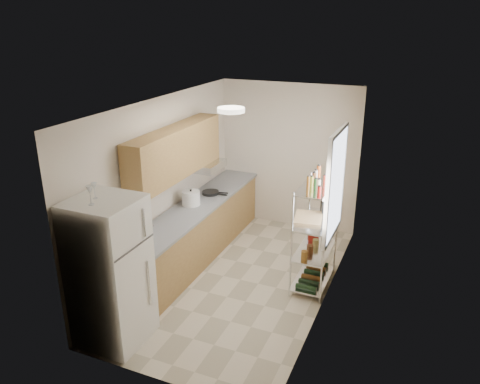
{
  "coord_description": "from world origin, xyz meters",
  "views": [
    {
      "loc": [
        2.33,
        -5.52,
        3.65
      ],
      "look_at": [
        -0.11,
        0.25,
        1.28
      ],
      "focal_mm": 35.0,
      "sensor_mm": 36.0,
      "label": 1
    }
  ],
  "objects_px": {
    "rice_cooker": "(191,198)",
    "frying_pan_large": "(210,193)",
    "refrigerator": "(110,272)",
    "espresso_machine": "(328,203)",
    "cutting_board": "(308,218)"
  },
  "relations": [
    {
      "from": "rice_cooker",
      "to": "frying_pan_large",
      "type": "distance_m",
      "value": 0.54
    },
    {
      "from": "frying_pan_large",
      "to": "espresso_machine",
      "type": "relative_size",
      "value": 0.91
    },
    {
      "from": "rice_cooker",
      "to": "frying_pan_large",
      "type": "height_order",
      "value": "rice_cooker"
    },
    {
      "from": "rice_cooker",
      "to": "cutting_board",
      "type": "height_order",
      "value": "rice_cooker"
    },
    {
      "from": "refrigerator",
      "to": "cutting_board",
      "type": "xyz_separation_m",
      "value": [
        1.76,
        2.09,
        0.13
      ]
    },
    {
      "from": "refrigerator",
      "to": "frying_pan_large",
      "type": "xyz_separation_m",
      "value": [
        -0.05,
        2.69,
        0.03
      ]
    },
    {
      "from": "rice_cooker",
      "to": "frying_pan_large",
      "type": "xyz_separation_m",
      "value": [
        0.07,
        0.53,
        -0.09
      ]
    },
    {
      "from": "cutting_board",
      "to": "espresso_machine",
      "type": "distance_m",
      "value": 0.4
    },
    {
      "from": "refrigerator",
      "to": "cutting_board",
      "type": "relative_size",
      "value": 3.72
    },
    {
      "from": "frying_pan_large",
      "to": "cutting_board",
      "type": "height_order",
      "value": "cutting_board"
    },
    {
      "from": "refrigerator",
      "to": "frying_pan_large",
      "type": "bearing_deg",
      "value": 91.11
    },
    {
      "from": "cutting_board",
      "to": "refrigerator",
      "type": "bearing_deg",
      "value": -130.11
    },
    {
      "from": "cutting_board",
      "to": "espresso_machine",
      "type": "height_order",
      "value": "espresso_machine"
    },
    {
      "from": "cutting_board",
      "to": "espresso_machine",
      "type": "bearing_deg",
      "value": 59.94
    },
    {
      "from": "frying_pan_large",
      "to": "cutting_board",
      "type": "distance_m",
      "value": 1.91
    }
  ]
}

